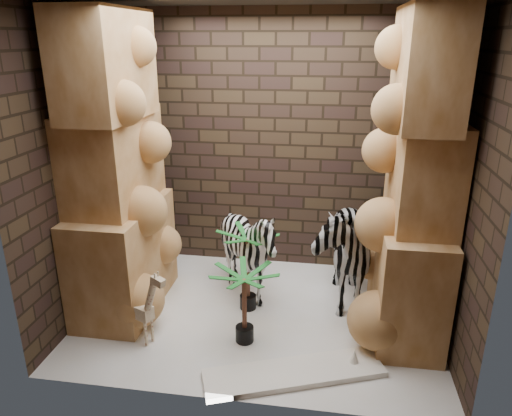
% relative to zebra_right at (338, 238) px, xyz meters
% --- Properties ---
extents(floor, '(3.50, 3.50, 0.00)m').
position_rel_zebra_right_xyz_m(floor, '(-0.77, -0.42, -0.73)').
color(floor, white).
rests_on(floor, ground).
extents(wall_back, '(3.50, 0.00, 3.50)m').
position_rel_zebra_right_xyz_m(wall_back, '(-0.77, 0.83, 0.77)').
color(wall_back, '#36281A').
rests_on(wall_back, ground).
extents(wall_front, '(3.50, 0.00, 3.50)m').
position_rel_zebra_right_xyz_m(wall_front, '(-0.77, -1.67, 0.77)').
color(wall_front, '#36281A').
rests_on(wall_front, ground).
extents(wall_left, '(0.00, 3.00, 3.00)m').
position_rel_zebra_right_xyz_m(wall_left, '(-2.52, -0.42, 0.77)').
color(wall_left, '#36281A').
rests_on(wall_left, ground).
extents(wall_right, '(0.00, 3.00, 3.00)m').
position_rel_zebra_right_xyz_m(wall_right, '(0.98, -0.42, 0.77)').
color(wall_right, '#36281A').
rests_on(wall_right, ground).
extents(rock_pillar_left, '(0.68, 1.30, 3.00)m').
position_rel_zebra_right_xyz_m(rock_pillar_left, '(-2.17, -0.42, 0.77)').
color(rock_pillar_left, tan).
rests_on(rock_pillar_left, floor).
extents(rock_pillar_right, '(0.58, 1.25, 3.00)m').
position_rel_zebra_right_xyz_m(rock_pillar_right, '(0.65, -0.42, 0.77)').
color(rock_pillar_right, tan).
rests_on(rock_pillar_right, floor).
extents(zebra_right, '(0.79, 1.29, 1.45)m').
position_rel_zebra_right_xyz_m(zebra_right, '(0.00, 0.00, 0.00)').
color(zebra_right, white).
rests_on(zebra_right, floor).
extents(zebra_left, '(1.08, 1.26, 1.01)m').
position_rel_zebra_right_xyz_m(zebra_left, '(-0.92, -0.12, -0.22)').
color(zebra_left, white).
rests_on(zebra_left, floor).
extents(giraffe_toy, '(0.43, 0.30, 0.80)m').
position_rel_zebra_right_xyz_m(giraffe_toy, '(-1.79, -1.02, -0.33)').
color(giraffe_toy, beige).
rests_on(giraffe_toy, floor).
extents(palm_front, '(0.36, 0.36, 0.88)m').
position_rel_zebra_right_xyz_m(palm_front, '(-0.90, -0.32, -0.28)').
color(palm_front, '#176623').
rests_on(palm_front, floor).
extents(palm_back, '(0.36, 0.36, 0.74)m').
position_rel_zebra_right_xyz_m(palm_back, '(-0.83, -0.89, -0.35)').
color(palm_back, '#176623').
rests_on(palm_back, floor).
extents(surfboard, '(1.56, 0.90, 0.05)m').
position_rel_zebra_right_xyz_m(surfboard, '(-0.33, -1.30, -0.70)').
color(surfboard, white).
rests_on(surfboard, floor).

